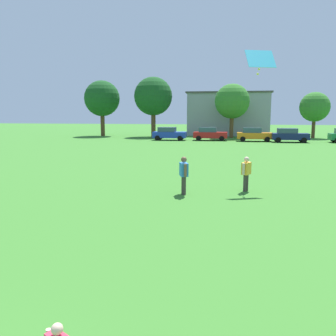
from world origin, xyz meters
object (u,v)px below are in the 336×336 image
tree_far_left (102,99)px  tree_right (232,101)px  parked_car_orange_2 (254,134)px  tree_left (153,96)px  parked_car_navy_3 (289,135)px  bystander_near_trees (246,171)px  kite (260,60)px  parked_car_blue_0 (169,134)px  tree_far_right (315,107)px  parked_car_red_1 (210,134)px  adult_bystander (184,172)px

tree_far_left → tree_right: (19.51, -1.16, -0.56)m
parked_car_orange_2 → tree_left: bearing=155.4°
tree_far_left → parked_car_navy_3: bearing=-16.3°
parked_car_navy_3 → bystander_near_trees: bearing=-102.7°
kite → parked_car_orange_2: 28.46m
parked_car_blue_0 → tree_far_right: size_ratio=0.67×
parked_car_orange_2 → tree_far_right: tree_far_right is taller
parked_car_navy_3 → tree_far_right: tree_far_right is taller
tree_far_right → parked_car_red_1: bearing=-154.8°
parked_car_blue_0 → tree_far_right: (19.35, 7.08, 3.45)m
parked_car_blue_0 → bystander_near_trees: bearing=-74.0°
bystander_near_trees → tree_right: bearing=25.4°
parked_car_blue_0 → tree_far_left: size_ratio=0.51×
parked_car_red_1 → tree_left: (-8.68, 5.95, 5.05)m
adult_bystander → tree_far_right: bearing=-38.3°
parked_car_red_1 → tree_left: 11.67m
adult_bystander → parked_car_blue_0: bearing=-7.8°
kite → tree_left: tree_left is taller
tree_far_left → adult_bystander: bearing=-65.3°
tree_left → tree_far_right: bearing=1.7°
bystander_near_trees → tree_right: tree_right is taller
kite → tree_left: size_ratio=0.17×
adult_bystander → tree_far_right: size_ratio=0.26×
kite → tree_far_right: size_ratio=0.23×
adult_bystander → parked_car_navy_3: size_ratio=0.38×
parked_car_red_1 → tree_right: (2.77, 5.22, 4.24)m
bystander_near_trees → tree_far_right: (10.90, 36.57, 3.38)m
bystander_near_trees → kite: 5.25m
parked_car_navy_3 → tree_far_right: 9.76m
tree_right → parked_car_red_1: bearing=-117.9°
parked_car_red_1 → parked_car_orange_2: bearing=-5.7°
parked_car_blue_0 → tree_far_left: 14.21m
parked_car_red_1 → parked_car_navy_3: same height
bystander_near_trees → parked_car_red_1: bearing=30.7°
parked_car_red_1 → parked_car_navy_3: 9.71m
bystander_near_trees → parked_car_blue_0: 30.67m
kite → parked_car_red_1: bearing=97.5°
bystander_near_trees → parked_car_orange_2: size_ratio=0.36×
kite → tree_far_right: kite is taller
parked_car_red_1 → tree_far_left: tree_far_left is taller
adult_bystander → tree_far_left: (-17.25, 37.43, 4.68)m
tree_far_left → tree_right: size_ratio=1.11×
parked_car_red_1 → parked_car_navy_3: size_ratio=1.00×
adult_bystander → parked_car_orange_2: size_ratio=0.38×
bystander_near_trees → tree_left: size_ratio=0.18×
tree_far_left → tree_left: tree_left is taller
tree_right → tree_far_right: tree_right is taller
tree_far_left → tree_far_right: size_ratio=1.31×
adult_bystander → parked_car_blue_0: parked_car_blue_0 is taller
adult_bystander → tree_left: (-9.19, 36.99, 4.92)m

